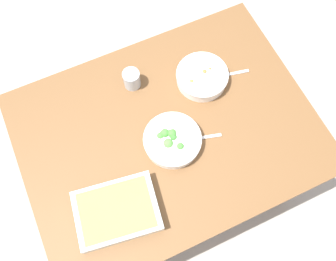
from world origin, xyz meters
TOP-DOWN VIEW (x-y plane):
  - ground_plane at (0.00, 0.00)m, footprint 6.00×6.00m
  - dining_table at (0.00, 0.00)m, footprint 1.20×0.90m
  - stew_bowl at (0.23, 0.15)m, footprint 0.22×0.22m
  - broccoli_bowl at (-0.01, -0.05)m, footprint 0.23×0.23m
  - baking_dish at (-0.31, -0.22)m, footprint 0.33×0.26m
  - drink_cup at (-0.05, 0.26)m, footprint 0.07×0.07m
  - spoon_by_stew at (0.33, 0.13)m, footprint 0.18×0.06m
  - spoon_by_broccoli at (0.08, -0.08)m, footprint 0.17×0.06m

SIDE VIEW (x-z plane):
  - ground_plane at x=0.00m, z-range 0.00..0.00m
  - dining_table at x=0.00m, z-range 0.28..1.02m
  - spoon_by_stew at x=0.33m, z-range 0.74..0.75m
  - spoon_by_broccoli at x=0.08m, z-range 0.74..0.75m
  - broccoli_bowl at x=-0.01m, z-range 0.74..0.80m
  - stew_bowl at x=0.23m, z-range 0.74..0.80m
  - baking_dish at x=-0.31m, z-range 0.74..0.80m
  - drink_cup at x=-0.05m, z-range 0.74..0.82m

